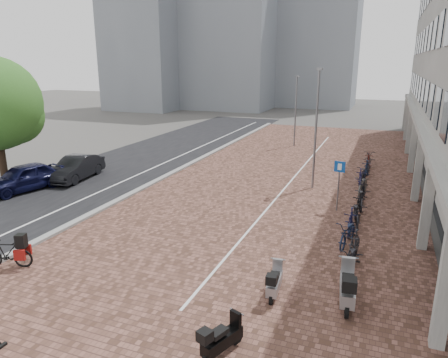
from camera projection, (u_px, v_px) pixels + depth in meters
ground at (164, 255)px, 15.21m from camera, size 140.00×140.00×0.00m
plaza_brick at (291, 178)px, 25.25m from camera, size 14.50×42.00×0.04m
street_asphalt at (136, 162)px, 29.11m from camera, size 8.00×50.00×0.03m
curb at (186, 166)px, 27.73m from camera, size 0.35×42.00×0.14m
lane_line at (161, 164)px, 28.41m from camera, size 0.12×44.00×0.00m
parking_line at (294, 177)px, 25.17m from camera, size 0.10×30.00×0.00m
bg_towers at (240, 10)px, 60.24m from camera, size 33.00×23.00×32.00m
car_navy at (24, 177)px, 22.55m from camera, size 2.83×4.68×1.49m
car_dark at (76, 168)px, 24.74m from camera, size 2.01×4.40×1.40m
hero_bike at (7, 253)px, 14.14m from camera, size 1.81×1.04×1.23m
scooter_front at (347, 286)px, 11.90m from camera, size 0.77×1.87×1.25m
scooter_mid at (222, 337)px, 9.90m from camera, size 0.92×1.49×0.98m
scooter_back at (275, 281)px, 12.44m from camera, size 0.58×1.48×1.00m
parking_sign at (339, 178)px, 19.20m from camera, size 0.50×0.13×2.42m
lamp_near at (316, 131)px, 22.30m from camera, size 0.12×0.12×6.44m
lamp_far at (295, 112)px, 33.73m from camera, size 0.12×0.12×5.66m
bike_row at (362, 191)px, 20.97m from camera, size 1.23×18.10×1.05m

